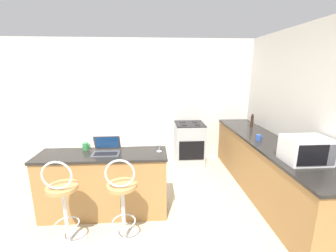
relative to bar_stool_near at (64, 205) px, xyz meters
name	(u,v)px	position (x,y,z in m)	size (l,w,h in m)	color
ground_plane	(140,245)	(0.84, -0.09, -0.51)	(20.00, 20.00, 0.00)	#BCAD8E
wall_back	(145,102)	(0.84, 2.56, 0.79)	(12.00, 0.06, 2.60)	silver
breakfast_bar	(104,184)	(0.32, 0.58, -0.06)	(1.72, 0.52, 0.89)	#9E703D
counter_right	(265,167)	(2.81, 0.97, -0.06)	(0.66, 3.15, 0.89)	#9E703D
bar_stool_near	(64,205)	(0.00, 0.00, 0.00)	(0.40, 0.40, 1.07)	silver
bar_stool_far	(123,203)	(0.65, 0.00, 0.00)	(0.40, 0.40, 1.07)	silver
laptop	(106,149)	(0.38, 0.61, 0.43)	(0.35, 0.29, 0.22)	#47474C
microwave	(306,150)	(2.83, 0.14, 0.53)	(0.50, 0.38, 0.31)	silver
stove_range	(189,144)	(1.77, 2.21, -0.07)	(0.59, 0.61, 0.90)	#9EA3A8
mug_blue	(259,137)	(2.67, 1.01, 0.42)	(0.09, 0.07, 0.09)	#2D51AD
mug_green	(86,146)	(0.07, 0.74, 0.43)	(0.10, 0.08, 0.10)	#338447
pepper_mill	(252,121)	(2.94, 1.87, 0.50)	(0.05, 0.05, 0.25)	#331E14
wine_glass_tall	(159,145)	(1.09, 0.61, 0.47)	(0.07, 0.07, 0.14)	silver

